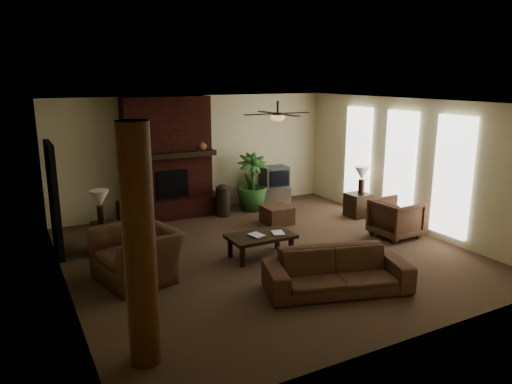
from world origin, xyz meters
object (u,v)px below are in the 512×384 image
ottoman (277,215)px  lamp_right (362,175)px  coffee_table (261,238)px  armchair_left (136,246)px  side_table_right (358,205)px  floor_plant (252,194)px  side_table_left (106,237)px  lamp_left (100,201)px  tv_stand (274,196)px  floor_vase (223,198)px  sofa (337,264)px  armchair_right (396,216)px  log_column (140,248)px

ottoman → lamp_right: bearing=-12.5°
coffee_table → armchair_left: bearing=177.4°
side_table_right → lamp_right: 0.73m
floor_plant → side_table_right: 2.58m
side_table_left → lamp_left: 0.73m
armchair_left → ottoman: (3.56, 1.54, -0.36)m
coffee_table → tv_stand: 3.67m
floor_vase → lamp_left: bearing=-159.2°
coffee_table → side_table_left: size_ratio=2.18×
armchair_left → lamp_right: lamp_right is taller
lamp_left → sofa: bearing=-50.3°
armchair_left → armchair_right: size_ratio=1.49×
sofa → ottoman: bearing=91.5°
ottoman → tv_stand: tv_stand is taller
floor_plant → lamp_left: size_ratio=2.15×
log_column → armchair_right: size_ratio=3.22×
log_column → tv_stand: bearing=47.9°
lamp_left → armchair_right: bearing=-19.4°
side_table_left → floor_vase: bearing=20.9°
armchair_right → ottoman: (-1.70, 1.94, -0.23)m
side_table_right → lamp_right: (0.03, -0.05, 0.73)m
sofa → floor_plant: sofa is taller
side_table_left → lamp_left: (-0.06, -0.01, 0.73)m
armchair_left → side_table_left: armchair_left is taller
lamp_right → tv_stand: bearing=124.8°
side_table_left → coffee_table: bearing=-34.1°
armchair_right → lamp_right: (0.32, 1.49, 0.57)m
floor_plant → lamp_right: lamp_right is taller
ottoman → side_table_right: bearing=-11.5°
tv_stand → ottoman: bearing=-93.9°
tv_stand → floor_vase: size_ratio=1.10×
armchair_left → tv_stand: 5.21m
side_table_left → lamp_right: size_ratio=0.85×
floor_plant → lamp_left: (-3.85, -1.29, 0.61)m
side_table_left → side_table_right: same height
coffee_table → floor_vase: floor_vase is taller
side_table_right → side_table_left: bearing=175.8°
armchair_left → floor_plant: armchair_left is taller
sofa → coffee_table: size_ratio=1.84×
tv_stand → lamp_left: (-4.54, -1.41, 0.75)m
log_column → side_table_left: size_ratio=5.09×
armchair_right → floor_vase: armchair_right is taller
floor_vase → floor_plant: bearing=9.8°
armchair_right → lamp_left: 5.87m
armchair_right → ottoman: 2.59m
armchair_right → side_table_right: 1.57m
ottoman → lamp_right: size_ratio=0.92×
sofa → coffee_table: (-0.36, 1.80, -0.06)m
floor_plant → lamp_right: 2.70m
floor_vase → side_table_left: size_ratio=1.40×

